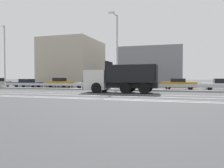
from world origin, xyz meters
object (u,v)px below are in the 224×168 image
object	(u,v)px
dump_truck	(112,81)
median_road_sign	(106,79)
parked_car_1	(27,83)
parked_car_6	(221,84)
parked_car_3	(90,84)
parked_car_5	(179,84)
parked_car_4	(131,84)
parked_car_2	(60,83)
street_lamp_1	(117,49)
street_lamp_0	(4,53)

from	to	relation	value
dump_truck	median_road_sign	xyz separation A→B (m)	(-1.96, 3.71, 0.21)
parked_car_1	parked_car_6	world-z (taller)	parked_car_6
parked_car_3	parked_car_5	bearing A→B (deg)	-86.76
parked_car_1	parked_car_4	size ratio (longest dim) A/B	1.12
parked_car_6	parked_car_1	bearing A→B (deg)	90.62
parked_car_3	parked_car_4	distance (m)	5.93
parked_car_6	parked_car_2	bearing A→B (deg)	90.20
dump_truck	parked_car_1	distance (m)	18.61
parked_car_3	parked_car_5	distance (m)	12.20
median_road_sign	parked_car_3	distance (m)	5.46
street_lamp_1	parked_car_1	bearing A→B (deg)	164.23
parked_car_5	parked_car_6	bearing A→B (deg)	92.21
dump_truck	median_road_sign	world-z (taller)	dump_truck
street_lamp_0	parked_car_1	xyz separation A→B (m)	(0.54, 4.28, -4.30)
parked_car_1	parked_car_5	size ratio (longest dim) A/B	1.08
parked_car_1	parked_car_3	size ratio (longest dim) A/B	1.05
dump_truck	parked_car_1	size ratio (longest dim) A/B	1.60
parked_car_2	street_lamp_1	bearing A→B (deg)	69.37
dump_truck	parked_car_6	bearing A→B (deg)	-55.45
parked_car_4	street_lamp_0	bearing A→B (deg)	-79.75
parked_car_5	parked_car_1	bearing A→B (deg)	-90.56
median_road_sign	parked_car_4	world-z (taller)	median_road_sign
parked_car_1	parked_car_3	xyz separation A→B (m)	(11.11, -0.35, -0.03)
parked_car_1	parked_car_5	bearing A→B (deg)	85.77
street_lamp_1	street_lamp_0	bearing A→B (deg)	178.92
parked_car_2	parked_car_1	bearing A→B (deg)	-84.31
street_lamp_0	street_lamp_1	bearing A→B (deg)	-1.08
street_lamp_0	parked_car_2	xyz separation A→B (m)	(6.37, 4.46, -4.22)
parked_car_3	parked_car_5	size ratio (longest dim) A/B	1.02
dump_truck	parked_car_6	world-z (taller)	dump_truck
parked_car_1	parked_car_2	world-z (taller)	parked_car_2
median_road_sign	parked_car_3	xyz separation A→B (m)	(-3.73, 3.92, -0.76)
parked_car_4	parked_car_5	distance (m)	6.31
dump_truck	parked_car_4	xyz separation A→B (m)	(0.20, 8.24, -0.50)
street_lamp_0	parked_car_5	distance (m)	24.57
parked_car_5	parked_car_2	bearing A→B (deg)	-91.25
dump_truck	parked_car_2	bearing A→B (deg)	52.76
street_lamp_1	parked_car_4	size ratio (longest dim) A/B	2.15
street_lamp_1	parked_car_6	size ratio (longest dim) A/B	2.06
parked_car_5	parked_car_6	size ratio (longest dim) A/B	1.00
median_road_sign	parked_car_6	world-z (taller)	median_road_sign
parked_car_3	parked_car_4	xyz separation A→B (m)	(5.90, 0.61, 0.05)
parked_car_3	median_road_sign	bearing A→B (deg)	-134.14
parked_car_4	parked_car_6	xyz separation A→B (m)	(11.24, -0.19, 0.01)
median_road_sign	parked_car_3	bearing A→B (deg)	133.63
dump_truck	street_lamp_1	distance (m)	5.06
parked_car_6	median_road_sign	bearing A→B (deg)	108.41
street_lamp_0	parked_car_6	world-z (taller)	street_lamp_0
median_road_sign	dump_truck	bearing A→B (deg)	-62.13
parked_car_1	parked_car_6	size ratio (longest dim) A/B	1.08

